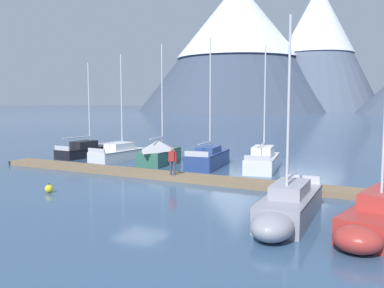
% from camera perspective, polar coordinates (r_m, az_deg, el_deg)
% --- Properties ---
extents(ground_plane, '(700.00, 700.00, 0.00)m').
position_cam_1_polar(ground_plane, '(23.10, -6.93, -6.28)').
color(ground_plane, '#38567A').
extents(mountain_west_summit, '(94.96, 94.96, 61.06)m').
position_cam_1_polar(mountain_west_summit, '(210.59, 6.16, 13.41)').
color(mountain_west_summit, '#424C60').
rests_on(mountain_west_summit, ground).
extents(mountain_central_massif, '(58.49, 58.49, 58.77)m').
position_cam_1_polar(mountain_central_massif, '(212.74, 16.54, 12.74)').
color(mountain_central_massif, slate).
rests_on(mountain_central_massif, ground).
extents(dock, '(28.40, 2.23, 0.30)m').
position_cam_1_polar(dock, '(26.41, -2.01, -4.40)').
color(dock, '#846B4C').
rests_on(dock, ground).
extents(sailboat_nearest_berth, '(2.10, 5.84, 8.10)m').
position_cam_1_polar(sailboat_nearest_berth, '(38.10, -14.00, -0.80)').
color(sailboat_nearest_berth, black).
rests_on(sailboat_nearest_berth, ground).
extents(sailboat_second_berth, '(2.34, 6.13, 8.58)m').
position_cam_1_polar(sailboat_second_berth, '(35.67, -9.44, -1.14)').
color(sailboat_second_berth, silver).
rests_on(sailboat_second_berth, ground).
extents(sailboat_mid_dock_port, '(2.55, 5.93, 9.13)m').
position_cam_1_polar(sailboat_mid_dock_port, '(32.89, -4.19, -1.09)').
color(sailboat_mid_dock_port, '#336B56').
rests_on(sailboat_mid_dock_port, ground).
extents(sailboat_mid_dock_starboard, '(2.62, 6.32, 9.33)m').
position_cam_1_polar(sailboat_mid_dock_starboard, '(31.38, 2.36, -1.82)').
color(sailboat_mid_dock_starboard, navy).
rests_on(sailboat_mid_dock_starboard, ground).
extents(sailboat_far_berth, '(2.96, 6.96, 8.62)m').
position_cam_1_polar(sailboat_far_berth, '(30.63, 9.60, -2.11)').
color(sailboat_far_berth, white).
rests_on(sailboat_far_berth, ground).
extents(sailboat_outer_slip, '(2.04, 6.78, 8.04)m').
position_cam_1_polar(sailboat_outer_slip, '(17.38, 12.69, -8.27)').
color(sailboat_outer_slip, '#93939E').
rests_on(sailboat_outer_slip, ground).
extents(sailboat_end_of_dock, '(3.04, 7.27, 9.14)m').
position_cam_1_polar(sailboat_end_of_dock, '(17.32, 24.24, -8.75)').
color(sailboat_end_of_dock, '#B2332D').
rests_on(sailboat_end_of_dock, ground).
extents(person_on_dock, '(0.59, 0.26, 1.69)m').
position_cam_1_polar(person_on_dock, '(25.93, -2.64, -2.09)').
color(person_on_dock, '#384256').
rests_on(person_on_dock, dock).
extents(mooring_buoy_channel_marker, '(0.43, 0.43, 0.51)m').
position_cam_1_polar(mooring_buoy_channel_marker, '(23.70, -18.66, -5.71)').
color(mooring_buoy_channel_marker, yellow).
rests_on(mooring_buoy_channel_marker, ground).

